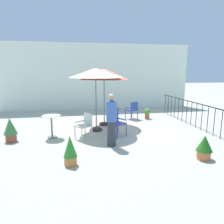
{
  "coord_description": "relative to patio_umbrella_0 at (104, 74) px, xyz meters",
  "views": [
    {
      "loc": [
        -1.3,
        -7.58,
        2.25
      ],
      "look_at": [
        0.0,
        -0.27,
        0.78
      ],
      "focal_mm": 33.21,
      "sensor_mm": 36.0,
      "label": 1
    }
  ],
  "objects": [
    {
      "name": "villa_facade",
      "position": [
        0.12,
        3.91,
        -0.2
      ],
      "size": [
        11.29,
        0.3,
        3.84
      ],
      "primitive_type": "cube",
      "color": "white",
      "rests_on": "ground"
    },
    {
      "name": "patio_umbrella_0",
      "position": [
        0.0,
        0.0,
        0.0
      ],
      "size": [
        2.02,
        2.02,
        2.42
      ],
      "color": "#2D2D2D",
      "rests_on": "ground"
    },
    {
      "name": "potted_plant_3",
      "position": [
        -1.35,
        -3.71,
        -1.74
      ],
      "size": [
        0.33,
        0.33,
        0.74
      ],
      "color": "#C4753B",
      "rests_on": "ground"
    },
    {
      "name": "potted_plant_1",
      "position": [
        2.05,
        -3.95,
        -1.78
      ],
      "size": [
        0.42,
        0.42,
        0.63
      ],
      "color": "#CC713F",
      "rests_on": "ground"
    },
    {
      "name": "terrace_railing",
      "position": [
        3.57,
        -0.93,
        -1.44
      ],
      "size": [
        0.03,
        5.89,
        1.01
      ],
      "color": "black",
      "rests_on": "ground"
    },
    {
      "name": "standing_person",
      "position": [
        -0.13,
        -2.55,
        -1.3
      ],
      "size": [
        0.45,
        0.45,
        1.59
      ],
      "color": "#33333D",
      "rests_on": "ground"
    },
    {
      "name": "potted_plant_2",
      "position": [
        -3.28,
        -1.62,
        -1.69
      ],
      "size": [
        0.42,
        0.42,
        0.79
      ],
      "color": "brown",
      "rests_on": "ground"
    },
    {
      "name": "ground_plane",
      "position": [
        0.12,
        -0.93,
        -2.12
      ],
      "size": [
        60.0,
        60.0,
        0.0
      ],
      "primitive_type": "plane",
      "color": "#B4B5A0"
    },
    {
      "name": "patio_chair_0",
      "position": [
        -0.89,
        -1.71,
        -1.61
      ],
      "size": [
        0.61,
        0.61,
        0.86
      ],
      "color": "silver",
      "rests_on": "ground"
    },
    {
      "name": "patio_umbrella_1",
      "position": [
        -0.42,
        -0.82,
        0.04
      ],
      "size": [
        2.0,
        2.0,
        2.42
      ],
      "color": "#2D2D2D",
      "rests_on": "ground"
    },
    {
      "name": "patio_chair_1",
      "position": [
        0.18,
        -1.57,
        -1.56
      ],
      "size": [
        0.67,
        0.66,
        0.98
      ],
      "color": "#30439D",
      "rests_on": "ground"
    },
    {
      "name": "potted_plant_0",
      "position": [
        2.18,
        0.78,
        -1.83
      ],
      "size": [
        0.32,
        0.32,
        0.5
      ],
      "color": "#B5573C",
      "rests_on": "ground"
    },
    {
      "name": "patio_chair_2",
      "position": [
        1.47,
        0.82,
        -1.62
      ],
      "size": [
        0.62,
        0.6,
        0.84
      ],
      "color": "#273D98",
      "rests_on": "ground"
    },
    {
      "name": "cafe_table_0",
      "position": [
        -2.01,
        -1.42,
        -1.58
      ],
      "size": [
        0.62,
        0.62,
        0.78
      ],
      "color": "silver",
      "rests_on": "ground"
    }
  ]
}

